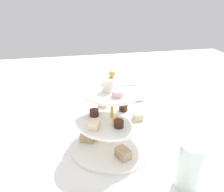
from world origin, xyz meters
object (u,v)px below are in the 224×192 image
Objects in this scene: tiered_serving_stand at (112,124)px; water_glass_short_left at (103,101)px; butter_knife_right at (188,125)px; water_glass_tall_right at (190,166)px; teacup_with_saucer at (136,103)px.

water_glass_short_left is (-0.02, -0.27, -0.05)m from tiered_serving_stand.
butter_knife_right is at bearing 144.35° from water_glass_short_left.
water_glass_tall_right is at bearing 144.27° from butter_knife_right.
tiered_serving_stand reaches higher than teacup_with_saucer.
water_glass_tall_right reaches higher than teacup_with_saucer.
butter_knife_right is (-0.32, -0.05, -0.08)m from tiered_serving_stand.
water_glass_short_left reaches higher than butter_knife_right.
tiered_serving_stand is 3.25× the size of teacup_with_saucer.
water_glass_tall_right reaches higher than butter_knife_right.
water_glass_short_left is 0.37m from butter_knife_right.
teacup_with_saucer is at bearing -89.76° from water_glass_tall_right.
water_glass_tall_right is at bearing 106.76° from water_glass_short_left.
water_glass_tall_right is 0.51m from water_glass_short_left.
tiered_serving_stand is 0.27m from water_glass_short_left.
water_glass_short_left is at bearing 48.15° from butter_knife_right.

